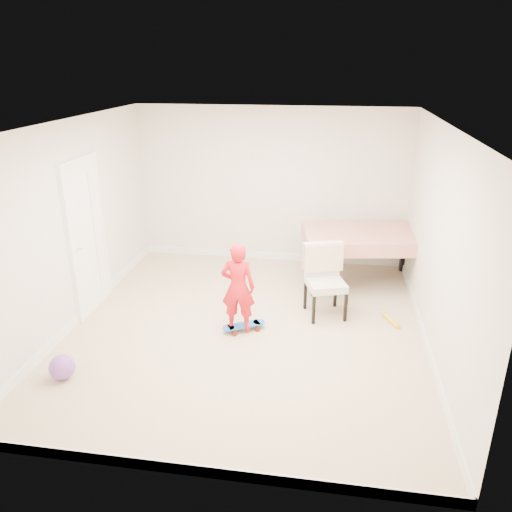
% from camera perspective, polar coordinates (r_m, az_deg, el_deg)
% --- Properties ---
extents(ground, '(5.00, 5.00, 0.00)m').
position_cam_1_polar(ground, '(6.56, -1.15, -8.33)').
color(ground, tan).
rests_on(ground, ground).
extents(ceiling, '(4.50, 5.00, 0.04)m').
position_cam_1_polar(ceiling, '(5.73, -1.34, 14.65)').
color(ceiling, white).
rests_on(ceiling, wall_back).
extents(wall_back, '(4.50, 0.04, 2.60)m').
position_cam_1_polar(wall_back, '(8.38, 1.76, 7.94)').
color(wall_back, beige).
rests_on(wall_back, ground).
extents(wall_front, '(4.50, 0.04, 2.60)m').
position_cam_1_polar(wall_front, '(3.82, -7.85, -9.62)').
color(wall_front, beige).
rests_on(wall_front, ground).
extents(wall_left, '(0.04, 5.00, 2.60)m').
position_cam_1_polar(wall_left, '(6.76, -20.22, 3.27)').
color(wall_left, beige).
rests_on(wall_left, ground).
extents(wall_right, '(0.04, 5.00, 2.60)m').
position_cam_1_polar(wall_right, '(6.06, 20.02, 1.25)').
color(wall_right, beige).
rests_on(wall_right, ground).
extents(door, '(0.11, 0.94, 2.11)m').
position_cam_1_polar(door, '(7.09, -18.76, 1.92)').
color(door, white).
rests_on(door, ground).
extents(baseboard_back, '(4.50, 0.02, 0.12)m').
position_cam_1_polar(baseboard_back, '(8.76, 1.68, 0.04)').
color(baseboard_back, white).
rests_on(baseboard_back, ground).
extents(baseboard_front, '(4.50, 0.02, 0.12)m').
position_cam_1_polar(baseboard_front, '(4.58, -7.05, -23.11)').
color(baseboard_front, white).
rests_on(baseboard_front, ground).
extents(baseboard_left, '(0.02, 5.00, 0.12)m').
position_cam_1_polar(baseboard_left, '(7.22, -19.04, -6.10)').
color(baseboard_left, white).
rests_on(baseboard_left, ground).
extents(baseboard_right, '(0.02, 5.00, 0.12)m').
position_cam_1_polar(baseboard_right, '(6.57, 18.73, -8.96)').
color(baseboard_right, white).
rests_on(baseboard_right, ground).
extents(dining_table, '(1.94, 1.40, 0.84)m').
position_cam_1_polar(dining_table, '(7.87, 12.01, -0.18)').
color(dining_table, red).
rests_on(dining_table, ground).
extents(dining_chair, '(0.70, 0.75, 0.98)m').
position_cam_1_polar(dining_chair, '(6.75, 8.00, -2.96)').
color(dining_chair, beige).
rests_on(dining_chair, ground).
extents(skateboard, '(0.60, 0.46, 0.09)m').
position_cam_1_polar(skateboard, '(6.51, -1.39, -8.16)').
color(skateboard, blue).
rests_on(skateboard, ground).
extents(child, '(0.43, 0.29, 1.17)m').
position_cam_1_polar(child, '(6.24, -2.06, -3.90)').
color(child, red).
rests_on(child, ground).
extents(balloon, '(0.28, 0.28, 0.28)m').
position_cam_1_polar(balloon, '(5.96, -21.29, -11.76)').
color(balloon, purple).
rests_on(balloon, ground).
extents(foam_toy, '(0.22, 0.39, 0.06)m').
position_cam_1_polar(foam_toy, '(6.94, 15.17, -7.10)').
color(foam_toy, gold).
rests_on(foam_toy, ground).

